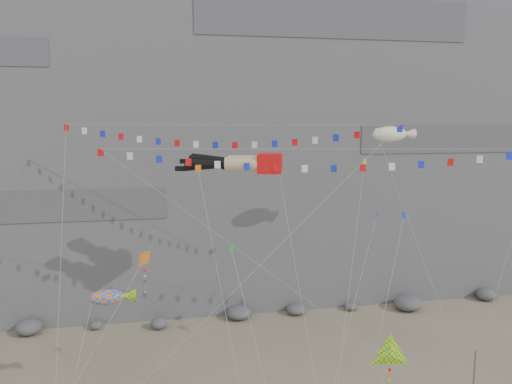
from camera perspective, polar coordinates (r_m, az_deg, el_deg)
cliff at (r=63.33m, az=-4.19°, el=12.78°), size 80.00×28.00×50.00m
talus_boulders at (r=52.08m, az=-1.94°, el=-13.64°), size 60.00×3.00×1.20m
anchor_pole_right at (r=39.86m, az=23.62°, el=-19.14°), size 0.12×0.12×4.35m
legs_kite at (r=38.80m, az=-1.74°, el=3.33°), size 8.46×18.04×22.39m
flag_banner_upper at (r=41.19m, az=-3.60°, el=7.64°), size 26.32×18.00×26.48m
flag_banner_lower at (r=37.46m, az=7.30°, el=4.87°), size 32.06×10.14×20.87m
harlequin_kite at (r=33.38m, az=-12.69°, el=-7.48°), size 7.90×6.00×13.98m
fish_windsock at (r=35.41m, az=-16.71°, el=-11.48°), size 4.55×8.30×11.56m
delta_kite at (r=33.50m, az=15.10°, el=-17.54°), size 6.67×5.87×9.33m
blimp_windsock at (r=44.50m, az=15.05°, el=6.36°), size 4.35×12.34×22.02m
small_kite_a at (r=37.50m, az=-6.55°, el=2.20°), size 2.82×12.38×20.25m
small_kite_b at (r=40.27m, az=13.57°, el=-2.91°), size 9.11×11.46×18.57m
small_kite_c at (r=33.88m, az=-2.73°, el=-7.07°), size 2.60×10.52×15.18m
small_kite_d at (r=42.07m, az=12.23°, el=2.66°), size 8.63×15.41×23.62m
small_kite_e at (r=38.30m, az=16.49°, el=-3.03°), size 7.22×8.39×16.51m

